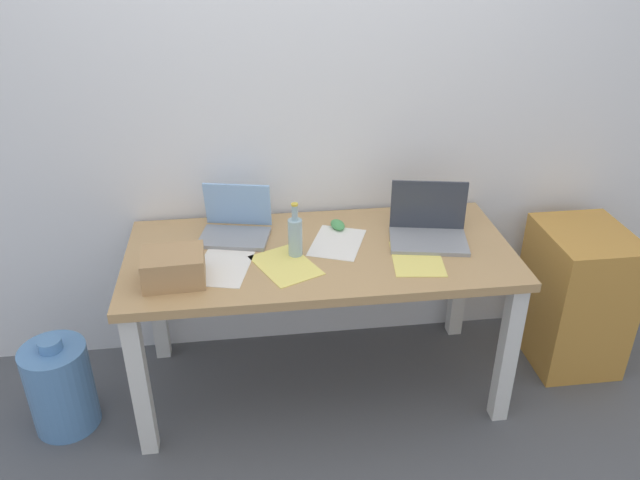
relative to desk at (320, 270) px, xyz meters
name	(u,v)px	position (x,y,z in m)	size (l,w,h in m)	color
ground_plane	(320,382)	(0.00, 0.00, -0.65)	(8.00, 8.00, 0.00)	#515459
back_wall	(308,97)	(0.00, 0.44, 0.65)	(5.20, 0.08, 2.60)	white
desk	(320,270)	(0.00, 0.00, 0.00)	(1.68, 0.77, 0.75)	tan
laptop_left	(236,225)	(-0.36, 0.18, 0.15)	(0.35, 0.29, 0.23)	gray
laptop_right	(428,228)	(0.49, 0.04, 0.15)	(0.38, 0.30, 0.25)	gray
beer_bottle	(295,236)	(-0.11, -0.03, 0.19)	(0.06, 0.06, 0.24)	#99B7C1
computer_mouse	(338,225)	(0.11, 0.20, 0.12)	(0.06, 0.10, 0.03)	#4C9E56
cardboard_box	(174,267)	(-0.61, -0.17, 0.16)	(0.24, 0.19, 0.13)	tan
paper_sheet_near_back	(337,243)	(0.08, 0.06, 0.10)	(0.21, 0.30, 0.00)	white
paper_yellow_folder	(286,265)	(-0.16, -0.11, 0.10)	(0.21, 0.30, 0.00)	#F4E06B
paper_sheet_front_right	(417,259)	(0.40, -0.13, 0.10)	(0.21, 0.30, 0.00)	#F4E06B
paper_sheet_front_left	(223,268)	(-0.42, -0.10, 0.10)	(0.21, 0.30, 0.00)	white
water_cooler_jug	(61,386)	(-1.17, -0.12, -0.44)	(0.28, 0.28, 0.47)	#598CC6
filing_cabinet	(575,296)	(1.29, 0.06, -0.29)	(0.40, 0.48, 0.72)	#C68938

